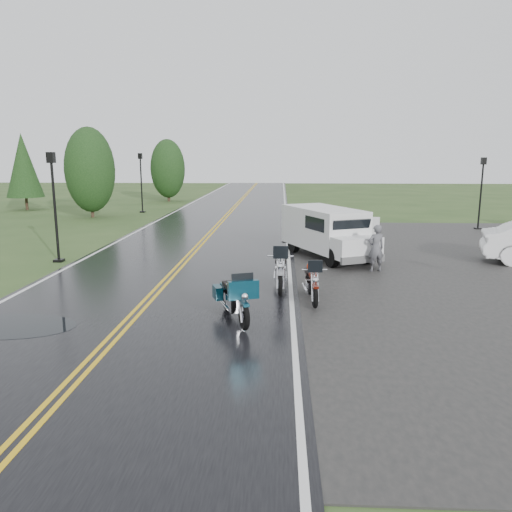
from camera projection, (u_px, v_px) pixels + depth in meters
The scene contains 14 objects.
ground at pixel (141, 309), 12.55m from camera, with size 120.00×120.00×0.00m, color #2D471E.
road at pixel (203, 242), 22.33m from camera, with size 8.00×100.00×0.04m, color black.
parking_pad at pixel (502, 270), 16.89m from camera, with size 14.00×24.00×0.03m, color black.
motorcycle_red at pixel (315, 287), 12.36m from camera, with size 0.73×2.01×1.19m, color #4F1109, non-canonical shape.
motorcycle_teal at pixel (244, 305), 10.77m from camera, with size 0.78×2.14×1.26m, color #052937, non-canonical shape.
motorcycle_silver at pixel (281, 274), 13.44m from camera, with size 0.82×2.26×1.34m, color #93949A, non-canonical shape.
van_white at pixel (332, 241), 17.01m from camera, with size 1.82×4.85×1.91m, color silver, non-canonical shape.
person_at_van at pixel (376, 249), 16.47m from camera, with size 0.57×0.37×1.55m, color #55555A.
lamp_post_near_left at pixel (55, 207), 17.83m from camera, with size 0.34×0.34×3.98m, color black, non-canonical shape.
lamp_post_far_left at pixel (141, 183), 33.77m from camera, with size 0.35×0.35×4.03m, color black, non-canonical shape.
lamp_post_far_right at pixel (481, 193), 25.86m from camera, with size 0.32×0.32×3.77m, color black, non-canonical shape.
tree_left_mid at pixel (90, 179), 31.02m from camera, with size 3.05×3.05×4.77m, color #1E3D19, non-canonical shape.
tree_left_far at pixel (168, 175), 42.13m from camera, with size 2.89×2.89×4.45m, color #1E3D19, non-canonical shape.
pine_left_far at pixel (24, 173), 35.30m from camera, with size 2.53×2.53×5.26m, color #1E3D19, non-canonical shape.
Camera 1 is at (3.50, -11.87, 3.79)m, focal length 35.00 mm.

